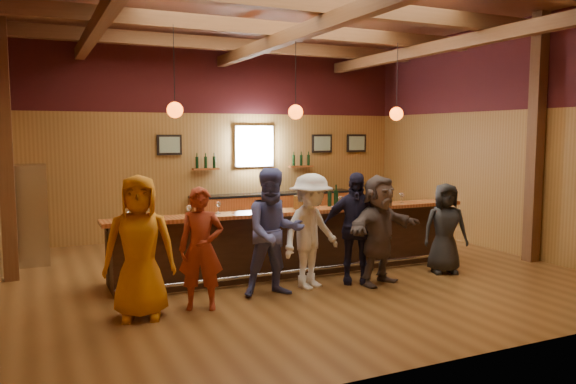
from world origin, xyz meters
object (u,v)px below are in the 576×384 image
(customer_orange, at_px, (139,247))
(customer_brown, at_px, (379,230))
(customer_white, at_px, (311,231))
(bar_counter, at_px, (293,241))
(bottle_a, at_px, (330,199))
(back_bar_cabinet, at_px, (274,213))
(ice_bucket, at_px, (300,202))
(customer_denim, at_px, (274,232))
(customer_navy, at_px, (355,228))
(customer_dark, at_px, (445,228))
(stainless_fridge, at_px, (27,215))
(customer_redvest, at_px, (201,249))
(bartender, at_px, (311,216))

(customer_orange, xyz_separation_m, customer_brown, (3.68, 0.10, -0.06))
(customer_orange, height_order, customer_white, customer_orange)
(bar_counter, distance_m, bottle_a, 0.96)
(back_bar_cabinet, xyz_separation_m, ice_bucket, (-1.18, -3.83, 0.74))
(customer_brown, xyz_separation_m, bottle_a, (-0.27, 1.10, 0.38))
(customer_denim, xyz_separation_m, bottle_a, (1.46, 0.99, 0.31))
(customer_denim, bearing_deg, bottle_a, 41.12)
(back_bar_cabinet, distance_m, customer_orange, 6.40)
(customer_navy, xyz_separation_m, bottle_a, (0.03, 0.87, 0.36))
(back_bar_cabinet, distance_m, customer_dark, 4.89)
(back_bar_cabinet, relative_size, bottle_a, 12.10)
(customer_orange, distance_m, customer_navy, 3.40)
(stainless_fridge, distance_m, bottle_a, 5.43)
(customer_dark, xyz_separation_m, bottle_a, (-1.69, 0.97, 0.48))
(bar_counter, bearing_deg, customer_navy, -62.06)
(stainless_fridge, relative_size, customer_navy, 1.03)
(customer_orange, relative_size, customer_navy, 1.05)
(customer_orange, xyz_separation_m, customer_redvest, (0.81, 0.03, -0.10))
(customer_brown, bearing_deg, customer_redvest, 163.70)
(customer_denim, distance_m, ice_bucket, 1.31)
(bar_counter, distance_m, bartender, 1.34)
(stainless_fridge, height_order, customer_redvest, stainless_fridge)
(customer_denim, bearing_deg, customer_navy, 11.81)
(back_bar_cabinet, bearing_deg, customer_white, -106.55)
(bottle_a, bearing_deg, customer_navy, -91.67)
(customer_denim, bearing_deg, back_bar_cabinet, 73.80)
(bar_counter, xyz_separation_m, stainless_fridge, (-4.12, 2.45, 0.38))
(customer_brown, distance_m, customer_dark, 1.43)
(ice_bucket, bearing_deg, customer_dark, -21.96)
(bartender, xyz_separation_m, ice_bucket, (-0.85, -1.26, 0.46))
(customer_navy, relative_size, ice_bucket, 8.04)
(bar_counter, xyz_separation_m, customer_orange, (-2.81, -1.41, 0.40))
(bartender, bearing_deg, back_bar_cabinet, -105.98)
(customer_orange, distance_m, customer_dark, 5.10)
(customer_white, height_order, bartender, customer_white)
(bar_counter, xyz_separation_m, customer_dark, (2.29, -1.18, 0.24))
(customer_redvest, xyz_separation_m, bartender, (2.85, 2.38, -0.07))
(customer_redvest, distance_m, bartender, 3.72)
(stainless_fridge, xyz_separation_m, customer_denim, (3.26, -3.65, 0.03))
(customer_redvest, bearing_deg, customer_navy, 28.38)
(customer_navy, bearing_deg, customer_white, -152.83)
(back_bar_cabinet, bearing_deg, customer_denim, -113.18)
(ice_bucket, bearing_deg, stainless_fridge, 146.65)
(bar_counter, bearing_deg, customer_orange, -153.33)
(customer_redvest, bearing_deg, bartender, 61.58)
(customer_orange, bearing_deg, bar_counter, 39.47)
(stainless_fridge, bearing_deg, bartender, -16.25)
(customer_denim, height_order, bottle_a, customer_denim)
(customer_orange, distance_m, bartender, 4.39)
(customer_white, bearing_deg, customer_redvest, 168.14)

